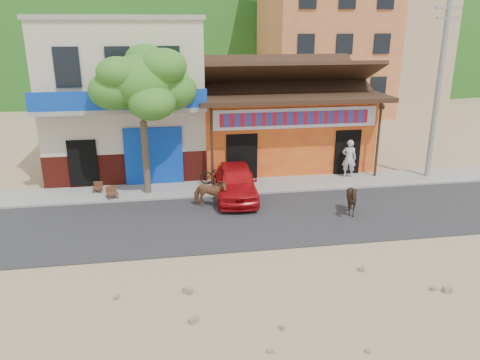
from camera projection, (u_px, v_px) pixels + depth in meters
The scene contains 16 objects.
ground at pixel (290, 249), 14.99m from camera, with size 120.00×120.00×0.00m, color #9E825B.
road at pixel (272, 218), 17.32m from camera, with size 60.00×5.00×0.04m, color #28282B.
sidewalk at pixel (254, 186), 20.58m from camera, with size 60.00×2.00×0.12m, color gray.
dance_club at pixel (278, 127), 24.08m from camera, with size 8.00×6.00×3.60m, color orange.
cafe_building at pixel (127, 97), 22.39m from camera, with size 7.00×6.00×7.00m, color beige.
apartment_front at pixel (324, 35), 36.91m from camera, with size 9.00×9.00×12.00m, color #CC723F.
apartment_rear at pixel (393, 44), 44.22m from camera, with size 8.00×8.00×10.00m, color tan.
tree at pixel (143, 122), 18.72m from camera, with size 3.00×3.00×6.00m, color #2D721E, non-canonical shape.
utility_pole at pixel (438, 89), 20.54m from camera, with size 0.24×0.24×8.00m, color gray.
cow_tan at pixel (210, 193), 18.10m from camera, with size 0.63×1.38×1.16m, color brown.
cow_dark at pixel (352, 199), 17.37m from camera, with size 0.99×1.12×1.23m, color black.
red_car at pixel (236, 182), 19.09m from camera, with size 1.62×4.03×1.37m, color red.
scooter at pixel (219, 174), 20.58m from camera, with size 0.60×1.73×0.91m, color black.
pedestrian at pixel (349, 158), 21.40m from camera, with size 0.64×0.42×1.75m, color silver.
cafe_chair_left at pixel (112, 188), 18.85m from camera, with size 0.42×0.42×0.89m, color #462717, non-canonical shape.
cafe_chair_right at pixel (97, 183), 19.55m from camera, with size 0.37×0.37×0.80m, color #472C17, non-canonical shape.
Camera 1 is at (-3.75, -13.07, 6.86)m, focal length 35.00 mm.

